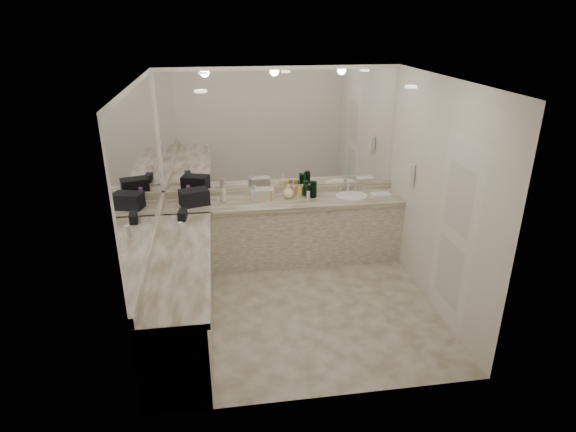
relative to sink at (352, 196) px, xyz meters
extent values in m
plane|color=#BCB4A2|center=(-0.95, -1.20, -0.90)|extent=(3.20, 3.20, 0.00)
plane|color=white|center=(-0.95, -1.20, 1.71)|extent=(3.20, 3.20, 0.00)
cube|color=silver|center=(-0.95, 0.30, 0.41)|extent=(3.20, 0.02, 2.60)
cube|color=silver|center=(-2.55, -1.20, 0.41)|extent=(0.02, 3.00, 2.60)
cube|color=silver|center=(0.65, -1.20, 0.41)|extent=(0.02, 3.00, 2.60)
cube|color=silver|center=(-0.95, 0.00, -0.48)|extent=(3.20, 0.60, 0.84)
cube|color=beige|center=(-0.95, -0.01, -0.03)|extent=(3.20, 0.64, 0.06)
cube|color=silver|center=(-2.25, -1.50, -0.48)|extent=(0.60, 2.40, 0.84)
cube|color=beige|center=(-2.24, -1.50, -0.03)|extent=(0.64, 2.42, 0.06)
cube|color=beige|center=(-0.95, 0.28, 0.05)|extent=(3.20, 0.04, 0.10)
cube|color=beige|center=(-2.53, -1.20, 0.05)|extent=(0.04, 3.00, 0.10)
cube|color=white|center=(-0.95, 0.29, 0.88)|extent=(3.12, 0.01, 1.55)
cube|color=white|center=(-2.54, -1.20, 0.88)|extent=(0.01, 2.92, 1.55)
cylinder|color=white|center=(0.00, 0.00, 0.00)|extent=(0.44, 0.44, 0.03)
cube|color=silver|center=(0.00, 0.21, 0.07)|extent=(0.24, 0.16, 0.14)
cube|color=white|center=(0.61, -0.50, 0.46)|extent=(0.06, 0.10, 0.24)
cube|color=white|center=(0.64, -1.70, 0.16)|extent=(0.02, 0.82, 2.10)
cube|color=black|center=(-2.12, -0.01, 0.11)|extent=(0.41, 0.32, 0.21)
cube|color=black|center=(-2.25, -0.49, 0.06)|extent=(0.11, 0.21, 0.11)
cube|color=beige|center=(-1.21, 0.04, 0.08)|extent=(0.27, 0.18, 0.15)
cube|color=white|center=(0.39, -0.07, 0.03)|extent=(0.26, 0.17, 0.04)
cylinder|color=white|center=(-2.25, -0.92, 0.08)|extent=(0.06, 0.06, 0.14)
imported|color=beige|center=(-1.74, 0.04, 0.12)|extent=(0.11, 0.11, 0.22)
imported|color=silver|center=(-1.33, 0.01, 0.12)|extent=(0.11, 0.11, 0.22)
imported|color=#FFFBA1|center=(-0.87, 0.06, 0.10)|extent=(0.17, 0.17, 0.19)
cylinder|color=#154D29|center=(-0.54, 0.02, 0.10)|extent=(0.07, 0.07, 0.20)
cylinder|color=#154D29|center=(-0.53, 0.11, 0.10)|extent=(0.07, 0.07, 0.20)
cylinder|color=#154D29|center=(-0.62, 0.14, 0.11)|extent=(0.07, 0.07, 0.20)
cylinder|color=#154D29|center=(-0.52, 0.05, 0.11)|extent=(0.07, 0.07, 0.22)
cylinder|color=#154D29|center=(-0.61, 0.03, 0.10)|extent=(0.07, 0.07, 0.18)
cylinder|color=#F2D84C|center=(-0.70, 0.11, 0.07)|extent=(0.06, 0.06, 0.13)
cylinder|color=silver|center=(-0.62, -0.05, 0.06)|extent=(0.04, 0.04, 0.12)
cylinder|color=#9966B2|center=(-2.22, 0.14, 0.07)|extent=(0.05, 0.05, 0.12)
cylinder|color=#E57F66|center=(-1.12, -0.02, 0.08)|extent=(0.06, 0.06, 0.15)
cylinder|color=#E57F66|center=(-0.78, 0.13, 0.07)|extent=(0.06, 0.06, 0.13)
cylinder|color=#3F3F4C|center=(-0.66, 0.14, 0.06)|extent=(0.04, 0.04, 0.11)
cylinder|color=white|center=(-1.82, 0.06, 0.04)|extent=(0.05, 0.05, 0.06)
cylinder|color=white|center=(-1.30, 0.12, 0.04)|extent=(0.04, 0.04, 0.06)
cylinder|color=#E57F66|center=(-1.26, 0.03, 0.06)|extent=(0.04, 0.04, 0.11)
camera|label=1|loc=(-1.78, -6.00, 2.28)|focal=30.00mm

